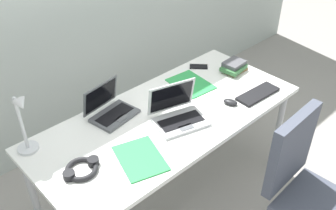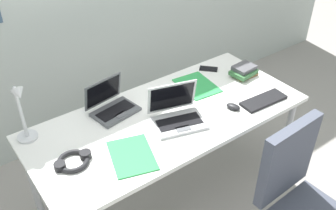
{
  "view_description": "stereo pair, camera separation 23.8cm",
  "coord_description": "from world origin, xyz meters",
  "px_view_note": "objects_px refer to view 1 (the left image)",
  "views": [
    {
      "loc": [
        -1.33,
        -1.41,
        2.21
      ],
      "look_at": [
        0.0,
        0.0,
        0.82
      ],
      "focal_mm": 40.71,
      "sensor_mm": 36.0,
      "label": 1
    },
    {
      "loc": [
        -1.14,
        -1.57,
        2.21
      ],
      "look_at": [
        0.0,
        0.0,
        0.82
      ],
      "focal_mm": 40.71,
      "sensor_mm": 36.0,
      "label": 2
    }
  ],
  "objects_px": {
    "paper_folder_near_mouse": "(140,158)",
    "office_chair": "(306,204)",
    "external_keyboard": "(258,94)",
    "computer_mouse": "(230,102)",
    "cell_phone": "(199,67)",
    "headphones": "(82,169)",
    "book_stack": "(234,67)",
    "desk_lamp": "(24,125)",
    "laptop_center": "(178,114)",
    "laptop_front_left": "(110,110)",
    "paper_folder_far_corner": "(191,84)"
  },
  "relations": [
    {
      "from": "paper_folder_near_mouse",
      "to": "office_chair",
      "type": "xyz_separation_m",
      "value": [
        0.69,
        -0.7,
        -0.35
      ]
    },
    {
      "from": "external_keyboard",
      "to": "computer_mouse",
      "type": "distance_m",
      "value": 0.23
    },
    {
      "from": "external_keyboard",
      "to": "computer_mouse",
      "type": "xyz_separation_m",
      "value": [
        -0.22,
        0.06,
        0.01
      ]
    },
    {
      "from": "cell_phone",
      "to": "headphones",
      "type": "bearing_deg",
      "value": 151.28
    },
    {
      "from": "book_stack",
      "to": "paper_folder_near_mouse",
      "type": "relative_size",
      "value": 0.66
    },
    {
      "from": "desk_lamp",
      "to": "laptop_center",
      "type": "xyz_separation_m",
      "value": [
        0.81,
        -0.36,
        -0.15
      ]
    },
    {
      "from": "desk_lamp",
      "to": "cell_phone",
      "type": "distance_m",
      "value": 1.4
    },
    {
      "from": "headphones",
      "to": "book_stack",
      "type": "relative_size",
      "value": 1.05
    },
    {
      "from": "external_keyboard",
      "to": "paper_folder_near_mouse",
      "type": "xyz_separation_m",
      "value": [
        -0.99,
        0.07,
        -0.01
      ]
    },
    {
      "from": "computer_mouse",
      "to": "book_stack",
      "type": "xyz_separation_m",
      "value": [
        0.36,
        0.26,
        0.02
      ]
    },
    {
      "from": "desk_lamp",
      "to": "paper_folder_near_mouse",
      "type": "height_order",
      "value": "desk_lamp"
    },
    {
      "from": "paper_folder_near_mouse",
      "to": "office_chair",
      "type": "relative_size",
      "value": 0.32
    },
    {
      "from": "book_stack",
      "to": "paper_folder_near_mouse",
      "type": "height_order",
      "value": "book_stack"
    },
    {
      "from": "desk_lamp",
      "to": "computer_mouse",
      "type": "bearing_deg",
      "value": -21.67
    },
    {
      "from": "book_stack",
      "to": "laptop_center",
      "type": "bearing_deg",
      "value": -169.0
    },
    {
      "from": "book_stack",
      "to": "paper_folder_near_mouse",
      "type": "bearing_deg",
      "value": -167.55
    },
    {
      "from": "laptop_front_left",
      "to": "computer_mouse",
      "type": "bearing_deg",
      "value": -34.5
    },
    {
      "from": "external_keyboard",
      "to": "paper_folder_near_mouse",
      "type": "bearing_deg",
      "value": 179.58
    },
    {
      "from": "desk_lamp",
      "to": "paper_folder_near_mouse",
      "type": "relative_size",
      "value": 1.29
    },
    {
      "from": "headphones",
      "to": "paper_folder_far_corner",
      "type": "bearing_deg",
      "value": 10.99
    },
    {
      "from": "laptop_front_left",
      "to": "headphones",
      "type": "distance_m",
      "value": 0.51
    },
    {
      "from": "external_keyboard",
      "to": "headphones",
      "type": "bearing_deg",
      "value": 174.25
    },
    {
      "from": "laptop_center",
      "to": "headphones",
      "type": "height_order",
      "value": "laptop_center"
    },
    {
      "from": "laptop_center",
      "to": "computer_mouse",
      "type": "relative_size",
      "value": 3.9
    },
    {
      "from": "external_keyboard",
      "to": "book_stack",
      "type": "bearing_deg",
      "value": 70.78
    },
    {
      "from": "laptop_center",
      "to": "book_stack",
      "type": "xyz_separation_m",
      "value": [
        0.73,
        0.14,
        -0.01
      ]
    },
    {
      "from": "cell_phone",
      "to": "laptop_front_left",
      "type": "bearing_deg",
      "value": 138.89
    },
    {
      "from": "laptop_front_left",
      "to": "paper_folder_far_corner",
      "type": "height_order",
      "value": "laptop_front_left"
    },
    {
      "from": "paper_folder_near_mouse",
      "to": "laptop_center",
      "type": "bearing_deg",
      "value": 15.12
    },
    {
      "from": "laptop_center",
      "to": "external_keyboard",
      "type": "relative_size",
      "value": 1.13
    },
    {
      "from": "laptop_center",
      "to": "cell_phone",
      "type": "distance_m",
      "value": 0.69
    },
    {
      "from": "laptop_center",
      "to": "book_stack",
      "type": "bearing_deg",
      "value": 11.0
    },
    {
      "from": "cell_phone",
      "to": "paper_folder_far_corner",
      "type": "xyz_separation_m",
      "value": [
        -0.22,
        -0.13,
        -0.0
      ]
    },
    {
      "from": "external_keyboard",
      "to": "headphones",
      "type": "xyz_separation_m",
      "value": [
        -1.28,
        0.21,
        0.01
      ]
    },
    {
      "from": "desk_lamp",
      "to": "computer_mouse",
      "type": "relative_size",
      "value": 4.17
    },
    {
      "from": "desk_lamp",
      "to": "cell_phone",
      "type": "relative_size",
      "value": 2.94
    },
    {
      "from": "office_chair",
      "to": "desk_lamp",
      "type": "bearing_deg",
      "value": 133.77
    },
    {
      "from": "desk_lamp",
      "to": "laptop_front_left",
      "type": "xyz_separation_m",
      "value": [
        0.54,
        -0.02,
        -0.15
      ]
    },
    {
      "from": "paper_folder_far_corner",
      "to": "headphones",
      "type": "bearing_deg",
      "value": -169.01
    },
    {
      "from": "cell_phone",
      "to": "headphones",
      "type": "xyz_separation_m",
      "value": [
        -1.26,
        -0.33,
        0.01
      ]
    },
    {
      "from": "cell_phone",
      "to": "paper_folder_near_mouse",
      "type": "xyz_separation_m",
      "value": [
        -0.98,
        -0.47,
        -0.0
      ]
    },
    {
      "from": "paper_folder_near_mouse",
      "to": "headphones",
      "type": "bearing_deg",
      "value": 153.9
    },
    {
      "from": "external_keyboard",
      "to": "cell_phone",
      "type": "distance_m",
      "value": 0.54
    },
    {
      "from": "paper_folder_far_corner",
      "to": "cell_phone",
      "type": "bearing_deg",
      "value": 30.14
    },
    {
      "from": "cell_phone",
      "to": "headphones",
      "type": "distance_m",
      "value": 1.31
    },
    {
      "from": "cell_phone",
      "to": "paper_folder_near_mouse",
      "type": "relative_size",
      "value": 0.44
    },
    {
      "from": "headphones",
      "to": "book_stack",
      "type": "bearing_deg",
      "value": 4.35
    },
    {
      "from": "cell_phone",
      "to": "book_stack",
      "type": "xyz_separation_m",
      "value": [
        0.15,
        -0.22,
        0.03
      ]
    },
    {
      "from": "laptop_front_left",
      "to": "paper_folder_far_corner",
      "type": "xyz_separation_m",
      "value": [
        0.63,
        -0.09,
        -0.04
      ]
    },
    {
      "from": "desk_lamp",
      "to": "computer_mouse",
      "type": "distance_m",
      "value": 1.29
    }
  ]
}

